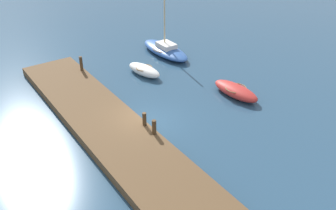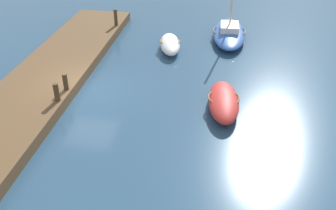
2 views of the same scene
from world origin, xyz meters
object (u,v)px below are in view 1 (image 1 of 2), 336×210
object	(u,v)px
mooring_post_west	(81,64)
mooring_post_mid_east	(154,127)
sailboat_blue	(165,49)
mooring_post_mid_west	(144,119)
rowboat_red	(236,91)
rowboat_white	(144,70)

from	to	relation	value
mooring_post_west	mooring_post_mid_east	world-z (taller)	mooring_post_west
sailboat_blue	mooring_post_mid_west	distance (m)	11.80
sailboat_blue	mooring_post_mid_east	bearing A→B (deg)	-38.06
sailboat_blue	rowboat_red	size ratio (longest dim) A/B	1.49
sailboat_blue	rowboat_white	distance (m)	4.30
mooring_post_mid_east	sailboat_blue	bearing A→B (deg)	142.93
mooring_post_mid_west	mooring_post_west	bearing A→B (deg)	180.00
sailboat_blue	mooring_post_west	bearing A→B (deg)	-90.48
sailboat_blue	rowboat_white	bearing A→B (deg)	-57.21
mooring_post_mid_west	rowboat_red	bearing A→B (deg)	91.83
rowboat_red	mooring_post_mid_east	world-z (taller)	mooring_post_mid_east
rowboat_white	mooring_post_mid_west	size ratio (longest dim) A/B	4.10
sailboat_blue	mooring_post_mid_west	xyz separation A→B (m)	(9.02, -7.59, 0.52)
mooring_post_west	mooring_post_mid_east	distance (m)	9.98
rowboat_white	mooring_post_mid_west	xyz separation A→B (m)	(6.63, -4.02, 0.56)
mooring_post_west	mooring_post_mid_west	distance (m)	8.95
rowboat_white	mooring_post_mid_east	world-z (taller)	mooring_post_mid_east
rowboat_white	sailboat_blue	bearing A→B (deg)	112.71
rowboat_red	mooring_post_west	xyz separation A→B (m)	(-8.71, -7.43, 0.69)
mooring_post_mid_west	mooring_post_mid_east	world-z (taller)	mooring_post_mid_east
mooring_post_mid_west	rowboat_white	bearing A→B (deg)	148.75
sailboat_blue	mooring_post_mid_east	xyz separation A→B (m)	(10.05, -7.59, 0.55)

